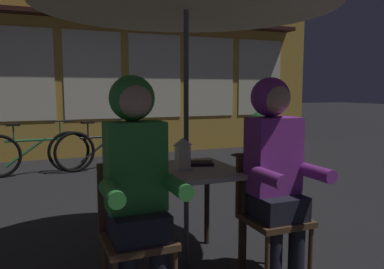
{
  "coord_description": "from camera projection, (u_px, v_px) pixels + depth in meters",
  "views": [
    {
      "loc": [
        -1.01,
        -2.56,
        1.31
      ],
      "look_at": [
        0.0,
        -0.11,
        1.0
      ],
      "focal_mm": 35.72,
      "sensor_mm": 36.0,
      "label": 1
    }
  ],
  "objects": [
    {
      "name": "person_right_hooded",
      "position": [
        275.0,
        159.0,
        2.58
      ],
      "size": [
        0.45,
        0.56,
        1.4
      ],
      "color": "black",
      "rests_on": "ground_plane"
    },
    {
      "name": "chair_right",
      "position": [
        269.0,
        208.0,
        2.67
      ],
      "size": [
        0.4,
        0.4,
        0.87
      ],
      "color": "#513823",
      "rests_on": "ground_plane"
    },
    {
      "name": "lantern",
      "position": [
        183.0,
        153.0,
        2.75
      ],
      "size": [
        0.11,
        0.11,
        0.23
      ],
      "color": "white",
      "rests_on": "cafe_table"
    },
    {
      "name": "shopfront_building",
      "position": [
        89.0,
        0.0,
        7.51
      ],
      "size": [
        10.0,
        0.93,
        6.2
      ],
      "color": "gold",
      "rests_on": "ground_plane"
    },
    {
      "name": "potted_plant",
      "position": [
        263.0,
        129.0,
        7.61
      ],
      "size": [
        0.6,
        0.6,
        0.92
      ],
      "color": "brown",
      "rests_on": "ground_plane"
    },
    {
      "name": "bicycle_third",
      "position": [
        105.0,
        148.0,
        6.36
      ],
      "size": [
        1.67,
        0.33,
        0.84
      ],
      "color": "black",
      "rests_on": "ground_plane"
    },
    {
      "name": "book",
      "position": [
        200.0,
        163.0,
        2.93
      ],
      "size": [
        0.23,
        0.2,
        0.02
      ],
      "primitive_type": "cube",
      "rotation": [
        0.0,
        0.0,
        -0.32
      ],
      "color": "black",
      "rests_on": "cafe_table"
    },
    {
      "name": "ground_plane",
      "position": [
        186.0,
        264.0,
        2.89
      ],
      "size": [
        60.0,
        60.0,
        0.0
      ],
      "primitive_type": "plane",
      "color": "#232326"
    },
    {
      "name": "person_left_hooded",
      "position": [
        136.0,
        171.0,
        2.22
      ],
      "size": [
        0.45,
        0.56,
        1.4
      ],
      "color": "black",
      "rests_on": "ground_plane"
    },
    {
      "name": "bicycle_second",
      "position": [
        35.0,
        153.0,
        5.92
      ],
      "size": [
        1.68,
        0.18,
        0.84
      ],
      "color": "black",
      "rests_on": "ground_plane"
    },
    {
      "name": "cafe_table",
      "position": [
        186.0,
        182.0,
        2.81
      ],
      "size": [
        0.72,
        0.72,
        0.74
      ],
      "color": "#B2AD9E",
      "rests_on": "ground_plane"
    },
    {
      "name": "chair_left",
      "position": [
        135.0,
        227.0,
        2.31
      ],
      "size": [
        0.4,
        0.4,
        0.87
      ],
      "color": "#513823",
      "rests_on": "ground_plane"
    }
  ]
}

